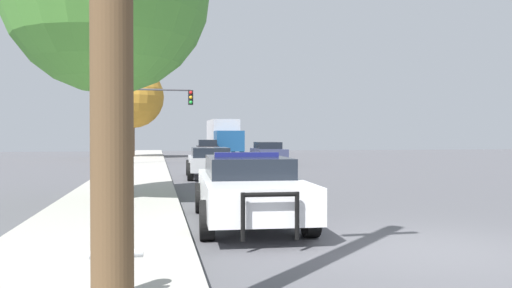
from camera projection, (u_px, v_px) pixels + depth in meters
The scene contains 10 objects.
ground_plane at pixel (433, 250), 7.61m from camera, with size 110.00×110.00×0.00m, color #4F4F54.
sidewalk_left at pixel (83, 262), 6.61m from camera, with size 3.00×110.00×0.13m.
police_car at pixel (248, 187), 10.00m from camera, with size 2.21×5.14×1.41m.
fire_hydrant at pixel (117, 251), 4.97m from camera, with size 0.52×0.23×0.86m.
traffic_light at pixel (154, 109), 30.26m from camera, with size 4.18×0.35×4.63m.
car_background_oncoming at pixel (268, 153), 30.84m from camera, with size 2.02×4.50×1.41m.
car_background_distant at pixel (207, 148), 42.46m from camera, with size 2.12×4.77×1.49m.
car_background_midblock at pixel (210, 161), 21.05m from camera, with size 2.07×4.51×1.29m.
box_truck at pixel (224, 136), 47.72m from camera, with size 2.81×7.67×3.38m.
tree_sidewalk_far at pixel (132, 97), 40.88m from camera, with size 5.14×5.14×7.47m.
Camera 1 is at (-4.14, -6.91, 1.73)m, focal length 35.00 mm.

